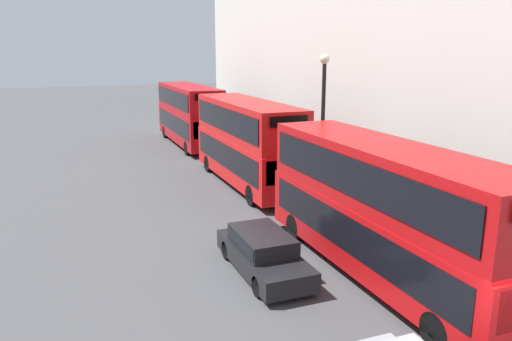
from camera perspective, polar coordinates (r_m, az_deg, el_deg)
The scene contains 6 objects.
bus_leading at distance 16.21m, azimuth 14.39°, elevation -3.93°, with size 2.59×11.11×4.35m.
bus_second_in_queue at distance 26.70m, azimuth -1.02°, elevation 3.58°, with size 2.59×10.42×4.54m.
bus_third_in_queue at distance 38.62m, azimuth -7.67°, elevation 6.59°, with size 2.59×10.80×4.52m.
car_hatchback at distance 16.60m, azimuth 0.80°, elevation -9.21°, with size 1.75×4.63×1.37m.
street_lamp at distance 22.79m, azimuth 7.66°, elevation 6.24°, with size 0.44×0.44×6.99m.
pedestrian at distance 33.60m, azimuth -1.13°, elevation 2.70°, with size 0.36×0.36×1.69m.
Camera 1 is at (-7.65, -5.92, 7.18)m, focal length 35.00 mm.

